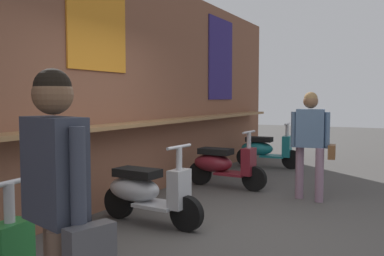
# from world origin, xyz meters

# --- Properties ---
(ground_plane) EXTENTS (37.21, 37.21, 0.00)m
(ground_plane) POSITION_xyz_m (0.00, 0.00, 0.00)
(ground_plane) COLOR #474442
(market_stall_facade) EXTENTS (13.29, 0.61, 3.36)m
(market_stall_facade) POSITION_xyz_m (-0.00, 2.02, 1.68)
(market_stall_facade) COLOR brown
(market_stall_facade) RESTS_ON ground_plane
(scooter_silver) EXTENTS (0.49, 1.40, 0.97)m
(scooter_silver) POSITION_xyz_m (-0.03, 1.08, 0.39)
(scooter_silver) COLOR #B2B5BA
(scooter_silver) RESTS_ON ground_plane
(scooter_maroon) EXTENTS (0.48, 1.40, 0.97)m
(scooter_maroon) POSITION_xyz_m (2.28, 1.08, 0.39)
(scooter_maroon) COLOR maroon
(scooter_maroon) RESTS_ON ground_plane
(scooter_teal) EXTENTS (0.47, 1.40, 0.97)m
(scooter_teal) POSITION_xyz_m (4.62, 1.08, 0.39)
(scooter_teal) COLOR #197075
(scooter_teal) RESTS_ON ground_plane
(shopper_with_handbag) EXTENTS (0.38, 0.67, 1.66)m
(shopper_with_handbag) POSITION_xyz_m (-2.53, 0.01, 1.01)
(shopper_with_handbag) COLOR brown
(shopper_with_handbag) RESTS_ON ground_plane
(shopper_browsing) EXTENTS (0.32, 0.64, 1.59)m
(shopper_browsing) POSITION_xyz_m (2.05, -0.43, 0.95)
(shopper_browsing) COLOR gray
(shopper_browsing) RESTS_ON ground_plane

